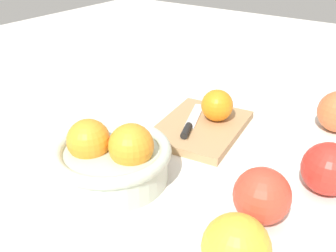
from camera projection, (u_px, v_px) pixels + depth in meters
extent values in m
plane|color=silver|center=(208.00, 157.00, 0.69)|extent=(2.40, 2.40, 0.00)
cylinder|color=beige|center=(113.00, 165.00, 0.62)|extent=(0.18, 0.18, 0.05)
torus|color=beige|center=(112.00, 151.00, 0.60)|extent=(0.19, 0.19, 0.02)
sphere|color=orange|center=(131.00, 146.00, 0.59)|extent=(0.07, 0.07, 0.07)
sphere|color=orange|center=(89.00, 140.00, 0.60)|extent=(0.07, 0.07, 0.07)
cube|color=tan|center=(200.00, 127.00, 0.77)|extent=(0.23, 0.18, 0.02)
sphere|color=orange|center=(217.00, 105.00, 0.77)|extent=(0.06, 0.06, 0.06)
cube|color=silver|center=(195.00, 116.00, 0.79)|extent=(0.11, 0.06, 0.00)
cylinder|color=black|center=(186.00, 131.00, 0.72)|extent=(0.05, 0.03, 0.01)
sphere|color=red|center=(328.00, 169.00, 0.58)|extent=(0.08, 0.08, 0.08)
sphere|color=gold|center=(236.00, 248.00, 0.44)|extent=(0.08, 0.08, 0.08)
sphere|color=#D6422D|center=(262.00, 196.00, 0.52)|extent=(0.08, 0.08, 0.08)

